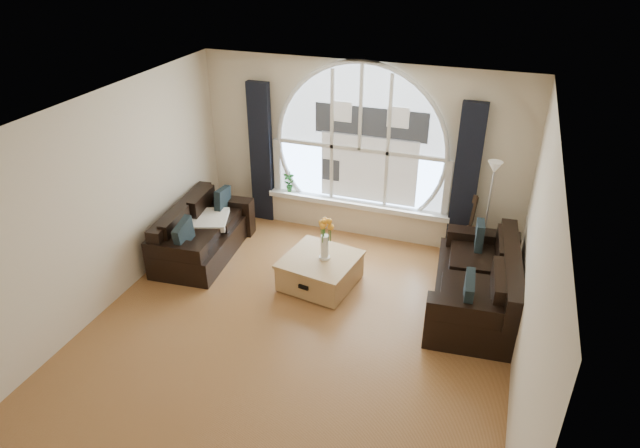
{
  "coord_description": "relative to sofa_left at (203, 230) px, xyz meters",
  "views": [
    {
      "loc": [
        2.02,
        -4.88,
        4.4
      ],
      "look_at": [
        0.0,
        0.9,
        1.05
      ],
      "focal_mm": 31.09,
      "sensor_mm": 36.0,
      "label": 1
    }
  ],
  "objects": [
    {
      "name": "arched_window",
      "position": [
        1.96,
        1.45,
        1.23
      ],
      "size": [
        2.6,
        0.06,
        2.15
      ],
      "primitive_type": "cube",
      "color": "silver",
      "rests_on": "wall_back"
    },
    {
      "name": "curtain_right",
      "position": [
        3.56,
        1.36,
        0.75
      ],
      "size": [
        0.35,
        0.12,
        2.3
      ],
      "primitive_type": "cube",
      "color": "black",
      "rests_on": "ground"
    },
    {
      "name": "wall_back",
      "position": [
        1.96,
        1.48,
        0.95
      ],
      "size": [
        5.0,
        0.01,
        2.7
      ],
      "primitive_type": "cube",
      "color": "beige",
      "rests_on": "ground"
    },
    {
      "name": "sofa_right",
      "position": [
        3.92,
        -0.03,
        0.0
      ],
      "size": [
        1.13,
        2.02,
        0.86
      ],
      "primitive_type": "cube",
      "rotation": [
        0.0,
        0.0,
        0.09
      ],
      "color": "black",
      "rests_on": "ground"
    },
    {
      "name": "wall_front",
      "position": [
        1.96,
        -4.02,
        0.95
      ],
      "size": [
        5.0,
        0.01,
        2.7
      ],
      "primitive_type": "cube",
      "color": "beige",
      "rests_on": "ground"
    },
    {
      "name": "coffee_chest",
      "position": [
        1.9,
        -0.18,
        -0.17
      ],
      "size": [
        1.07,
        1.07,
        0.46
      ],
      "primitive_type": "cube",
      "rotation": [
        0.0,
        0.0,
        -0.16
      ],
      "color": "#AA7F4C",
      "rests_on": "ground"
    },
    {
      "name": "attic_slope",
      "position": [
        4.16,
        -1.27,
        1.95
      ],
      "size": [
        0.92,
        5.5,
        0.72
      ],
      "primitive_type": "cube",
      "color": "silver",
      "rests_on": "ground"
    },
    {
      "name": "wall_left",
      "position": [
        -0.54,
        -1.27,
        0.95
      ],
      "size": [
        0.01,
        5.5,
        2.7
      ],
      "primitive_type": "cube",
      "color": "beige",
      "rests_on": "ground"
    },
    {
      "name": "throw_blanket",
      "position": [
        0.02,
        0.16,
        0.1
      ],
      "size": [
        0.7,
        0.7,
        0.1
      ],
      "primitive_type": "cube",
      "rotation": [
        0.0,
        0.0,
        0.34
      ],
      "color": "silver",
      "rests_on": "sofa_left"
    },
    {
      "name": "ground",
      "position": [
        1.96,
        -1.27,
        -0.4
      ],
      "size": [
        5.0,
        5.5,
        0.01
      ],
      "primitive_type": "cube",
      "color": "brown",
      "rests_on": "ground"
    },
    {
      "name": "neighbor_house",
      "position": [
        2.11,
        1.44,
        1.1
      ],
      "size": [
        1.7,
        0.02,
        1.5
      ],
      "primitive_type": "cube",
      "color": "silver",
      "rests_on": "wall_back"
    },
    {
      "name": "guitar",
      "position": [
        3.73,
        1.22,
        0.13
      ],
      "size": [
        0.42,
        0.35,
        1.06
      ],
      "primitive_type": "cube",
      "rotation": [
        0.0,
        0.0,
        -0.36
      ],
      "color": "#9A602C",
      "rests_on": "ground"
    },
    {
      "name": "curtain_left",
      "position": [
        0.36,
        1.36,
        0.75
      ],
      "size": [
        0.35,
        0.12,
        2.3
      ],
      "primitive_type": "cube",
      "color": "black",
      "rests_on": "ground"
    },
    {
      "name": "sofa_left",
      "position": [
        0.0,
        0.0,
        0.0
      ],
      "size": [
        1.01,
        1.79,
        0.76
      ],
      "primitive_type": "cube",
      "rotation": [
        0.0,
        0.0,
        0.09
      ],
      "color": "black",
      "rests_on": "ground"
    },
    {
      "name": "wall_right",
      "position": [
        4.46,
        -1.27,
        0.95
      ],
      "size": [
        0.01,
        5.5,
        2.7
      ],
      "primitive_type": "cube",
      "color": "beige",
      "rests_on": "ground"
    },
    {
      "name": "ceiling",
      "position": [
        1.96,
        -1.27,
        2.3
      ],
      "size": [
        5.0,
        5.5,
        0.01
      ],
      "primitive_type": "cube",
      "color": "silver",
      "rests_on": "ground"
    },
    {
      "name": "window_sill",
      "position": [
        1.96,
        1.38,
        0.11
      ],
      "size": [
        2.9,
        0.22,
        0.08
      ],
      "primitive_type": "cube",
      "color": "white",
      "rests_on": "wall_back"
    },
    {
      "name": "vase_flowers",
      "position": [
        1.95,
        -0.16,
        0.41
      ],
      "size": [
        0.24,
        0.24,
        0.7
      ],
      "primitive_type": "cube",
      "color": "white",
      "rests_on": "coffee_chest"
    },
    {
      "name": "floor_lamp",
      "position": [
        3.93,
        1.09,
        0.4
      ],
      "size": [
        0.24,
        0.24,
        1.6
      ],
      "primitive_type": "cube",
      "color": "#B2B2B2",
      "rests_on": "ground"
    },
    {
      "name": "potted_plant",
      "position": [
        0.81,
        1.38,
        0.32
      ],
      "size": [
        0.2,
        0.16,
        0.34
      ],
      "primitive_type": "imported",
      "rotation": [
        0.0,
        0.0,
        0.26
      ],
      "color": "#1E6023",
      "rests_on": "window_sill"
    },
    {
      "name": "window_frame",
      "position": [
        1.96,
        1.42,
        1.23
      ],
      "size": [
        2.76,
        0.08,
        2.15
      ],
      "primitive_type": "cube",
      "color": "white",
      "rests_on": "wall_back"
    }
  ]
}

